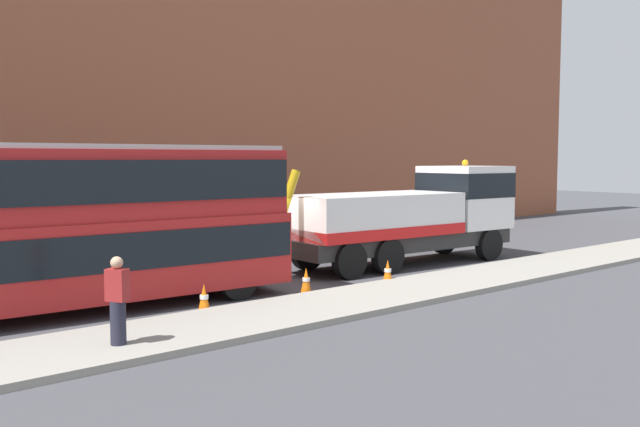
% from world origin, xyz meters
% --- Properties ---
extents(ground_plane, '(120.00, 120.00, 0.00)m').
position_xyz_m(ground_plane, '(0.00, 0.00, 0.00)').
color(ground_plane, '#424247').
extents(near_kerb, '(60.00, 2.80, 0.15)m').
position_xyz_m(near_kerb, '(0.00, -4.20, 0.07)').
color(near_kerb, gray).
rests_on(near_kerb, ground_plane).
extents(building_facade, '(60.00, 1.50, 16.00)m').
position_xyz_m(building_facade, '(0.00, 8.84, 8.07)').
color(building_facade, '#935138').
rests_on(building_facade, ground_plane).
extents(recovery_tow_truck, '(10.21, 3.13, 3.67)m').
position_xyz_m(recovery_tow_truck, '(5.75, -0.61, 1.76)').
color(recovery_tow_truck, '#2D2D2D').
rests_on(recovery_tow_truck, ground_plane).
extents(double_decker_bus, '(11.14, 3.16, 4.06)m').
position_xyz_m(double_decker_bus, '(-6.27, -0.58, 2.23)').
color(double_decker_bus, '#AD1E1E').
rests_on(double_decker_bus, ground_plane).
extents(pedestrian_onlooker, '(0.42, 0.48, 1.71)m').
position_xyz_m(pedestrian_onlooker, '(-6.94, -4.53, 0.99)').
color(pedestrian_onlooker, '#232333').
rests_on(pedestrian_onlooker, near_kerb).
extents(traffic_cone_near_bus, '(0.36, 0.36, 0.72)m').
position_xyz_m(traffic_cone_near_bus, '(-3.94, -2.67, 0.34)').
color(traffic_cone_near_bus, orange).
rests_on(traffic_cone_near_bus, ground_plane).
extents(traffic_cone_midway, '(0.36, 0.36, 0.72)m').
position_xyz_m(traffic_cone_midway, '(-0.55, -2.40, 0.34)').
color(traffic_cone_midway, orange).
rests_on(traffic_cone_midway, ground_plane).
extents(traffic_cone_near_truck, '(0.36, 0.36, 0.72)m').
position_xyz_m(traffic_cone_near_truck, '(2.28, -2.78, 0.34)').
color(traffic_cone_near_truck, orange).
rests_on(traffic_cone_near_truck, ground_plane).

